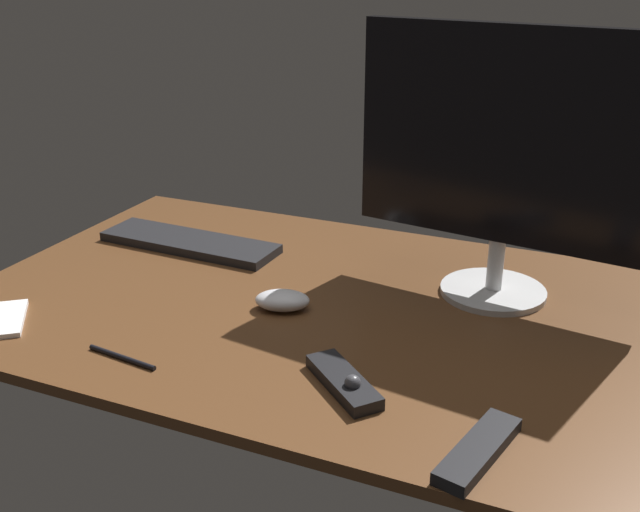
{
  "coord_description": "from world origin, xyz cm",
  "views": [
    {
      "loc": [
        45.3,
        -114.83,
        63.04
      ],
      "look_at": [
        -7.68,
        7.56,
        8.0
      ],
      "focal_mm": 42.14,
      "sensor_mm": 36.0,
      "label": 1
    }
  ],
  "objects_px": {
    "monitor": "(507,150)",
    "keyboard": "(190,242)",
    "computer_mouse": "(282,300)",
    "media_remote": "(344,382)",
    "pen": "(122,357)",
    "tv_remote": "(478,450)"
  },
  "relations": [
    {
      "from": "monitor",
      "to": "media_remote",
      "type": "distance_m",
      "value": 0.52
    },
    {
      "from": "computer_mouse",
      "to": "keyboard",
      "type": "bearing_deg",
      "value": 130.4
    },
    {
      "from": "monitor",
      "to": "pen",
      "type": "xyz_separation_m",
      "value": [
        -0.49,
        -0.48,
        -0.28
      ]
    },
    {
      "from": "computer_mouse",
      "to": "pen",
      "type": "relative_size",
      "value": 0.73
    },
    {
      "from": "computer_mouse",
      "to": "monitor",
      "type": "bearing_deg",
      "value": 14.34
    },
    {
      "from": "computer_mouse",
      "to": "tv_remote",
      "type": "distance_m",
      "value": 0.51
    },
    {
      "from": "keyboard",
      "to": "media_remote",
      "type": "relative_size",
      "value": 2.61
    },
    {
      "from": "pen",
      "to": "monitor",
      "type": "bearing_deg",
      "value": 51.08
    },
    {
      "from": "monitor",
      "to": "keyboard",
      "type": "bearing_deg",
      "value": -169.95
    },
    {
      "from": "keyboard",
      "to": "pen",
      "type": "distance_m",
      "value": 0.49
    },
    {
      "from": "monitor",
      "to": "computer_mouse",
      "type": "distance_m",
      "value": 0.48
    },
    {
      "from": "keyboard",
      "to": "computer_mouse",
      "type": "relative_size",
      "value": 4.05
    },
    {
      "from": "monitor",
      "to": "media_remote",
      "type": "bearing_deg",
      "value": -100.0
    },
    {
      "from": "monitor",
      "to": "tv_remote",
      "type": "bearing_deg",
      "value": -72.58
    },
    {
      "from": "tv_remote",
      "to": "pen",
      "type": "bearing_deg",
      "value": 101.11
    },
    {
      "from": "pen",
      "to": "keyboard",
      "type": "bearing_deg",
      "value": 116.75
    },
    {
      "from": "tv_remote",
      "to": "monitor",
      "type": "bearing_deg",
      "value": 22.28
    },
    {
      "from": "computer_mouse",
      "to": "pen",
      "type": "distance_m",
      "value": 0.31
    },
    {
      "from": "monitor",
      "to": "pen",
      "type": "relative_size",
      "value": 4.05
    },
    {
      "from": "pen",
      "to": "tv_remote",
      "type": "bearing_deg",
      "value": 4.9
    },
    {
      "from": "keyboard",
      "to": "pen",
      "type": "xyz_separation_m",
      "value": [
        0.17,
        -0.46,
        -0.01
      ]
    },
    {
      "from": "media_remote",
      "to": "tv_remote",
      "type": "xyz_separation_m",
      "value": [
        0.22,
        -0.08,
        -0.0
      ]
    }
  ]
}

